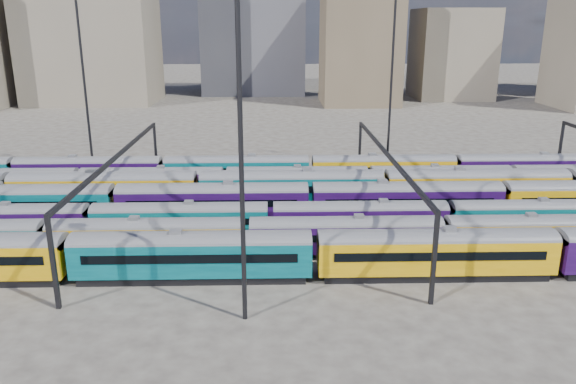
{
  "coord_description": "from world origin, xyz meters",
  "views": [
    {
      "loc": [
        -2.66,
        -60.74,
        22.01
      ],
      "look_at": [
        -1.07,
        1.69,
        3.0
      ],
      "focal_mm": 35.0,
      "sensor_mm": 36.0,
      "label": 1
    }
  ],
  "objects_px": {
    "rake_1": "(147,234)",
    "mast_2": "(241,141)",
    "rake_0": "(436,248)",
    "rake_2": "(180,217)"
  },
  "relations": [
    {
      "from": "rake_0",
      "to": "rake_1",
      "type": "bearing_deg",
      "value": 169.35
    },
    {
      "from": "rake_1",
      "to": "mast_2",
      "type": "relative_size",
      "value": 3.73
    },
    {
      "from": "rake_0",
      "to": "rake_1",
      "type": "height_order",
      "value": "rake_0"
    },
    {
      "from": "rake_0",
      "to": "mast_2",
      "type": "relative_size",
      "value": 4.19
    },
    {
      "from": "rake_2",
      "to": "rake_0",
      "type": "bearing_deg",
      "value": -22.48
    },
    {
      "from": "rake_1",
      "to": "mast_2",
      "type": "distance_m",
      "value": 19.38
    },
    {
      "from": "rake_1",
      "to": "mast_2",
      "type": "bearing_deg",
      "value": -50.3
    },
    {
      "from": "rake_1",
      "to": "rake_2",
      "type": "relative_size",
      "value": 0.72
    },
    {
      "from": "rake_2",
      "to": "mast_2",
      "type": "xyz_separation_m",
      "value": [
        7.54,
        -17.0,
        11.54
      ]
    },
    {
      "from": "mast_2",
      "to": "rake_0",
      "type": "bearing_deg",
      "value": 22.82
    }
  ]
}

